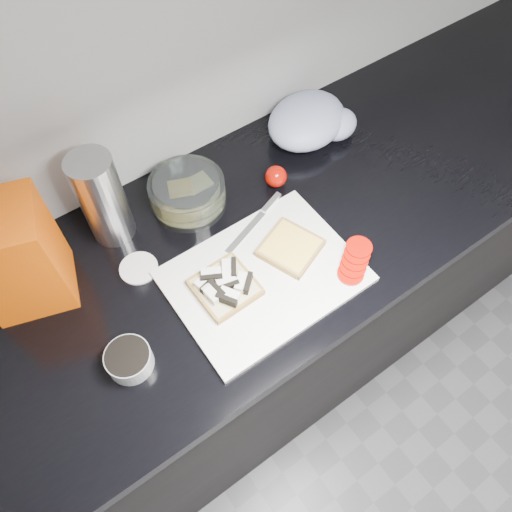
{
  "coord_description": "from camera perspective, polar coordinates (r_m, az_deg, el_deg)",
  "views": [
    {
      "loc": [
        -0.34,
        0.65,
        1.85
      ],
      "look_at": [
        -0.01,
        1.12,
        0.95
      ],
      "focal_mm": 35.0,
      "sensor_mm": 36.0,
      "label": 1
    }
  ],
  "objects": [
    {
      "name": "base_cabinet",
      "position": [
        1.56,
        -1.56,
        -8.0
      ],
      "size": [
        3.5,
        0.6,
        0.86
      ],
      "primitive_type": "cube",
      "color": "black",
      "rests_on": "ground"
    },
    {
      "name": "countertop",
      "position": [
        1.16,
        -2.07,
        1.24
      ],
      "size": [
        3.5,
        0.64,
        0.04
      ],
      "primitive_type": "cube",
      "color": "black",
      "rests_on": "base_cabinet"
    },
    {
      "name": "cutting_board",
      "position": [
        1.09,
        0.91,
        -2.34
      ],
      "size": [
        0.4,
        0.3,
        0.01
      ],
      "primitive_type": "cube",
      "color": "white",
      "rests_on": "countertop"
    },
    {
      "name": "bread_left",
      "position": [
        1.06,
        -3.64,
        -3.44
      ],
      "size": [
        0.13,
        0.13,
        0.04
      ],
      "rotation": [
        0.0,
        0.0,
        0.03
      ],
      "color": "#CABA8E",
      "rests_on": "cutting_board"
    },
    {
      "name": "bread_right",
      "position": [
        1.11,
        3.93,
        0.96
      ],
      "size": [
        0.16,
        0.16,
        0.02
      ],
      "rotation": [
        0.0,
        0.0,
        0.36
      ],
      "color": "#CABA8E",
      "rests_on": "cutting_board"
    },
    {
      "name": "tomato_slices",
      "position": [
        1.11,
        11.23,
        -0.5
      ],
      "size": [
        0.12,
        0.1,
        0.02
      ],
      "rotation": [
        0.0,
        0.0,
        0.13
      ],
      "color": "#A00D03",
      "rests_on": "cutting_board"
    },
    {
      "name": "knife",
      "position": [
        1.17,
        0.55,
        4.74
      ],
      "size": [
        0.2,
        0.08,
        0.01
      ],
      "rotation": [
        0.0,
        0.0,
        0.33
      ],
      "color": "silver",
      "rests_on": "cutting_board"
    },
    {
      "name": "seed_tub",
      "position": [
        1.01,
        -14.32,
        -11.36
      ],
      "size": [
        0.09,
        0.09,
        0.05
      ],
      "color": "#9FA4A4",
      "rests_on": "countertop"
    },
    {
      "name": "tub_lid",
      "position": [
        1.13,
        -13.26,
        -1.36
      ],
      "size": [
        0.11,
        0.11,
        0.01
      ],
      "primitive_type": "cylinder",
      "rotation": [
        0.0,
        0.0,
        -0.41
      ],
      "color": "silver",
      "rests_on": "countertop"
    },
    {
      "name": "glass_bowl",
      "position": [
        1.19,
        -7.82,
        7.1
      ],
      "size": [
        0.18,
        0.18,
        0.07
      ],
      "rotation": [
        0.0,
        0.0,
        -0.38
      ],
      "color": "silver",
      "rests_on": "countertop"
    },
    {
      "name": "bread_bag",
      "position": [
        1.08,
        -25.78,
        -0.11
      ],
      "size": [
        0.2,
        0.19,
        0.25
      ],
      "primitive_type": "cube",
      "rotation": [
        0.0,
        0.0,
        -0.3
      ],
      "color": "#F54504",
      "rests_on": "countertop"
    },
    {
      "name": "steel_canister",
      "position": [
        1.12,
        -17.15,
        6.23
      ],
      "size": [
        0.1,
        0.1,
        0.23
      ],
      "primitive_type": "cylinder",
      "color": "#AEAEB3",
      "rests_on": "countertop"
    },
    {
      "name": "grocery_bag",
      "position": [
        1.34,
        6.33,
        15.09
      ],
      "size": [
        0.27,
        0.23,
        0.1
      ],
      "rotation": [
        0.0,
        0.0,
        0.26
      ],
      "color": "#A3ABC8",
      "rests_on": "countertop"
    },
    {
      "name": "whole_tomatoes",
      "position": [
        1.23,
        2.3,
        9.06
      ],
      "size": [
        0.05,
        0.05,
        0.05
      ],
      "rotation": [
        0.0,
        0.0,
        -0.04
      ],
      "color": "#A00D03",
      "rests_on": "countertop"
    }
  ]
}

